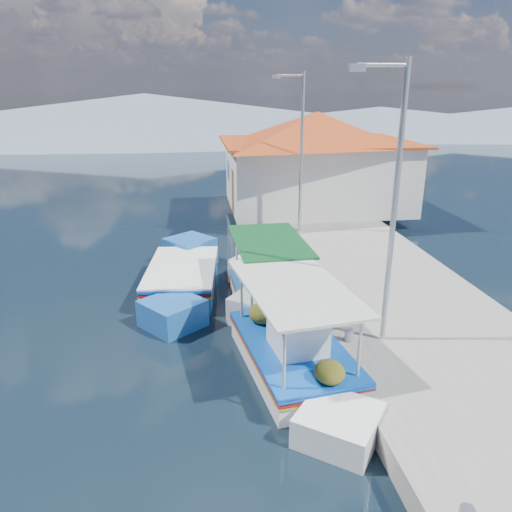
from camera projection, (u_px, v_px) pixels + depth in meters
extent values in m
plane|color=black|center=(179.00, 432.00, 8.93)|extent=(160.00, 160.00, 0.00)
cube|color=gray|center=(374.00, 281.00, 15.19)|extent=(5.00, 44.00, 0.50)
cylinder|color=#A5A8AD|center=(349.00, 335.00, 11.06)|extent=(0.20, 0.20, 0.30)
cylinder|color=#A5A8AD|center=(295.00, 251.00, 16.68)|extent=(0.20, 0.20, 0.30)
cylinder|color=#A5A8AD|center=(268.00, 210.00, 22.30)|extent=(0.20, 0.20, 0.30)
cube|color=white|center=(292.00, 361.00, 10.87)|extent=(2.43, 3.97, 0.82)
cube|color=white|center=(288.00, 309.00, 13.18)|extent=(1.91, 1.91, 0.90)
cube|color=white|center=(299.00, 433.00, 8.61)|extent=(1.85, 1.85, 0.77)
cube|color=#0D4DB4|center=(293.00, 346.00, 10.75)|extent=(2.50, 4.09, 0.05)
cube|color=#AF0F19|center=(293.00, 349.00, 10.77)|extent=(2.50, 4.09, 0.04)
cube|color=gold|center=(293.00, 351.00, 10.79)|extent=(2.50, 4.09, 0.03)
cube|color=#0D4DB4|center=(293.00, 344.00, 10.73)|extent=(2.51, 4.06, 0.04)
cube|color=brown|center=(293.00, 345.00, 10.74)|extent=(2.27, 3.88, 0.04)
cube|color=white|center=(294.00, 331.00, 10.34)|extent=(1.20, 1.26, 0.95)
cube|color=silver|center=(295.00, 310.00, 10.18)|extent=(1.30, 1.36, 0.05)
cylinder|color=beige|center=(260.00, 288.00, 12.01)|extent=(0.06, 0.06, 1.38)
cylinder|color=beige|center=(321.00, 288.00, 11.98)|extent=(0.06, 0.06, 1.38)
cylinder|color=beige|center=(257.00, 353.00, 9.05)|extent=(0.06, 0.06, 1.38)
cylinder|color=beige|center=(339.00, 354.00, 9.02)|extent=(0.06, 0.06, 1.38)
cube|color=silver|center=(295.00, 287.00, 10.29)|extent=(2.52, 3.99, 0.06)
ellipsoid|color=#3C4512|center=(276.00, 311.00, 11.80)|extent=(0.65, 0.72, 0.49)
ellipsoid|color=#3C4512|center=(300.00, 305.00, 12.21)|extent=(0.55, 0.61, 0.41)
ellipsoid|color=#3C4512|center=(307.00, 375.00, 9.20)|extent=(0.58, 0.64, 0.44)
sphere|color=#E96007|center=(331.00, 308.00, 11.00)|extent=(0.34, 0.34, 0.34)
cube|color=white|center=(269.00, 303.00, 13.78)|extent=(1.90, 3.35, 0.84)
cube|color=white|center=(261.00, 272.00, 15.82)|extent=(1.79, 1.79, 0.92)
cube|color=white|center=(278.00, 340.00, 11.78)|extent=(1.74, 1.74, 0.79)
cube|color=#0D4DB4|center=(269.00, 290.00, 13.66)|extent=(1.96, 3.45, 0.05)
cube|color=#AF0F19|center=(269.00, 293.00, 13.68)|extent=(1.96, 3.45, 0.04)
cube|color=gold|center=(269.00, 295.00, 13.70)|extent=(1.96, 3.45, 0.04)
cube|color=#1C57A9|center=(269.00, 288.00, 13.64)|extent=(1.97, 3.42, 0.04)
cube|color=brown|center=(269.00, 289.00, 13.65)|extent=(1.76, 3.28, 0.04)
cylinder|color=beige|center=(240.00, 250.00, 14.65)|extent=(0.06, 0.06, 1.41)
cylinder|color=beige|center=(287.00, 249.00, 14.77)|extent=(0.06, 0.06, 1.41)
cylinder|color=beige|center=(247.00, 285.00, 12.06)|extent=(0.06, 0.06, 1.41)
cylinder|color=beige|center=(303.00, 284.00, 12.18)|extent=(0.06, 0.06, 1.41)
cube|color=#0E4820|center=(269.00, 241.00, 13.18)|extent=(1.99, 3.35, 0.06)
cube|color=#1C57A9|center=(183.00, 283.00, 15.06)|extent=(2.28, 3.83, 1.02)
cube|color=#1C57A9|center=(177.00, 254.00, 17.27)|extent=(1.96, 1.96, 1.13)
cube|color=#1C57A9|center=(190.00, 316.00, 12.88)|extent=(1.90, 1.90, 0.97)
cube|color=#0D4DB4|center=(182.00, 269.00, 14.90)|extent=(2.34, 3.94, 0.06)
cube|color=#AF0F19|center=(182.00, 271.00, 14.93)|extent=(2.34, 3.94, 0.05)
cube|color=gold|center=(182.00, 274.00, 14.96)|extent=(2.34, 3.94, 0.04)
cube|color=white|center=(182.00, 266.00, 14.88)|extent=(2.36, 3.91, 0.05)
cube|color=brown|center=(182.00, 267.00, 14.89)|extent=(2.11, 3.74, 0.05)
cube|color=silver|center=(315.00, 175.00, 23.09)|extent=(8.00, 6.00, 3.00)
cube|color=#B13A18|center=(317.00, 142.00, 22.58)|extent=(8.64, 6.48, 0.10)
pyramid|color=#B13A18|center=(317.00, 127.00, 22.36)|extent=(10.49, 10.49, 1.40)
cube|color=brown|center=(233.00, 192.00, 21.83)|extent=(0.06, 1.00, 2.00)
cube|color=#0D4DB4|center=(229.00, 170.00, 23.97)|extent=(0.06, 1.20, 0.90)
cylinder|color=#A5A8AD|center=(394.00, 211.00, 10.22)|extent=(0.12, 0.12, 6.00)
cylinder|color=#A5A8AD|center=(383.00, 65.00, 9.23)|extent=(1.00, 0.08, 0.08)
cube|color=#A5A8AD|center=(357.00, 67.00, 9.18)|extent=(0.30, 0.14, 0.14)
cylinder|color=#A5A8AD|center=(301.00, 155.00, 18.65)|extent=(0.12, 0.12, 6.00)
cylinder|color=#A5A8AD|center=(290.00, 75.00, 17.66)|extent=(1.00, 0.08, 0.08)
cube|color=#A5A8AD|center=(277.00, 77.00, 17.61)|extent=(0.30, 0.14, 0.14)
cone|color=slate|center=(145.00, 117.00, 59.99)|extent=(96.00, 96.00, 5.50)
cone|color=slate|center=(380.00, 122.00, 63.92)|extent=(76.80, 76.80, 3.80)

